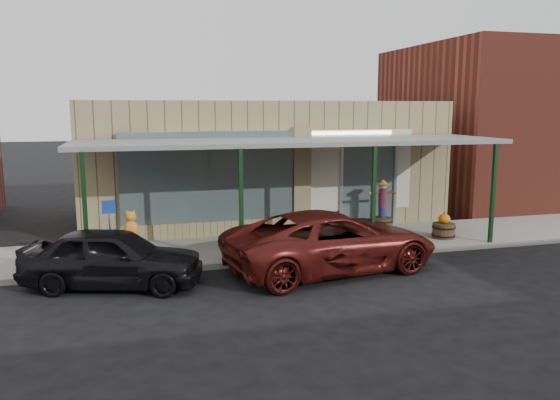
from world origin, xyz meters
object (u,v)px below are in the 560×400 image
object	(u,v)px
barrel_scarecrow	(382,213)
handicap_sign	(109,223)
parked_sedan	(113,257)
car_maroon	(332,241)
barrel_pumpkin	(444,229)

from	to	relation	value
barrel_scarecrow	handicap_sign	world-z (taller)	barrel_scarecrow
barrel_scarecrow	parked_sedan	bearing A→B (deg)	-177.80
barrel_scarecrow	parked_sedan	distance (m)	8.60
barrel_scarecrow	car_maroon	size ratio (longest dim) A/B	0.31
barrel_scarecrow	barrel_pumpkin	xyz separation A→B (m)	(1.35, -1.39, -0.27)
handicap_sign	car_maroon	xyz separation A→B (m)	(5.27, -1.59, -0.43)
parked_sedan	handicap_sign	bearing A→B (deg)	20.87
handicap_sign	car_maroon	world-z (taller)	handicap_sign
car_maroon	handicap_sign	bearing A→B (deg)	63.27
barrel_scarecrow	parked_sedan	world-z (taller)	barrel_scarecrow
handicap_sign	parked_sedan	size ratio (longest dim) A/B	0.37
parked_sedan	car_maroon	xyz separation A→B (m)	(5.17, -0.10, 0.06)
barrel_pumpkin	handicap_sign	distance (m)	9.52
barrel_pumpkin	barrel_scarecrow	bearing A→B (deg)	134.23
barrel_scarecrow	car_maroon	world-z (taller)	barrel_scarecrow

